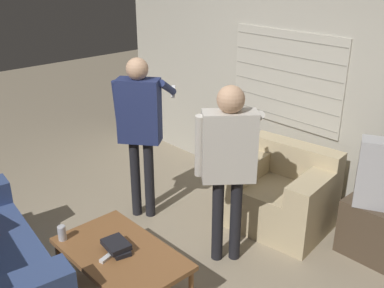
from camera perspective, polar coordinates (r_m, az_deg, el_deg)
ground_plane at (r=4.11m, az=-6.85°, el=-15.09°), size 16.00×16.00×0.00m
wall_back at (r=4.87m, az=12.10°, el=7.59°), size 5.20×0.08×2.55m
armchair_beige at (r=4.55m, az=11.29°, el=-6.25°), size 1.03×0.88×0.80m
coffee_table at (r=3.62m, az=-9.04°, el=-13.78°), size 1.08×0.64×0.41m
person_left_standing at (r=4.37m, az=-6.63°, el=3.06°), size 0.50×0.81×1.66m
person_right_standing at (r=3.68m, az=4.69°, el=-1.29°), size 0.49×0.77×1.60m
book_stack at (r=3.58m, az=-9.47°, el=-12.69°), size 0.26×0.19×0.08m
soda_can at (r=3.80m, az=-16.18°, el=-10.79°), size 0.07×0.07×0.13m
spare_remote at (r=3.53m, az=-10.75°, el=-13.98°), size 0.07×0.14×0.02m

